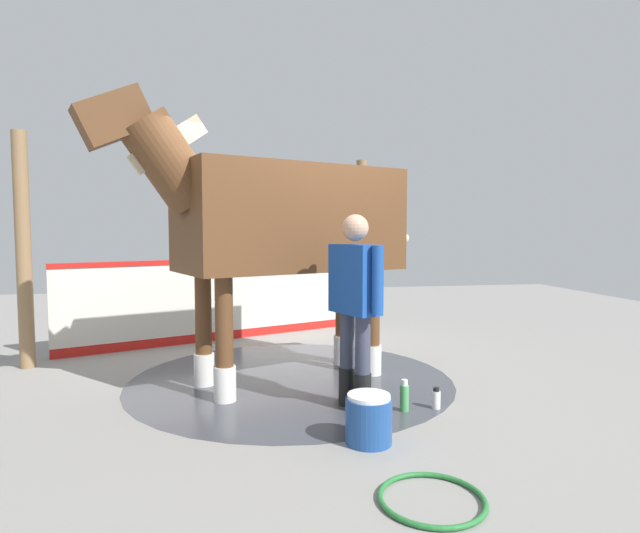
{
  "coord_description": "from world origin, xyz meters",
  "views": [
    {
      "loc": [
        5.38,
        -0.74,
        1.53
      ],
      "look_at": [
        0.66,
        0.09,
        1.2
      ],
      "focal_mm": 29.01,
      "sensor_mm": 36.0,
      "label": 1
    }
  ],
  "objects_px": {
    "horse": "(281,221)",
    "handler": "(355,298)",
    "bottle_spray": "(404,397)",
    "wash_bucket": "(369,419)",
    "bottle_shampoo": "(436,399)",
    "hose_coil": "(432,499)"
  },
  "relations": [
    {
      "from": "bottle_spray",
      "to": "hose_coil",
      "type": "bearing_deg",
      "value": -13.14
    },
    {
      "from": "bottle_shampoo",
      "to": "horse",
      "type": "bearing_deg",
      "value": -130.18
    },
    {
      "from": "horse",
      "to": "handler",
      "type": "xyz_separation_m",
      "value": [
        0.91,
        0.54,
        -0.66
      ]
    },
    {
      "from": "handler",
      "to": "hose_coil",
      "type": "distance_m",
      "value": 1.84
    },
    {
      "from": "hose_coil",
      "to": "handler",
      "type": "bearing_deg",
      "value": -177.67
    },
    {
      "from": "hose_coil",
      "to": "bottle_spray",
      "type": "bearing_deg",
      "value": 166.86
    },
    {
      "from": "horse",
      "to": "bottle_spray",
      "type": "xyz_separation_m",
      "value": [
        1.05,
        0.94,
        -1.5
      ]
    },
    {
      "from": "wash_bucket",
      "to": "bottle_spray",
      "type": "xyz_separation_m",
      "value": [
        -0.58,
        0.47,
        -0.05
      ]
    },
    {
      "from": "hose_coil",
      "to": "bottle_shampoo",
      "type": "bearing_deg",
      "value": 156.62
    },
    {
      "from": "handler",
      "to": "bottle_spray",
      "type": "bearing_deg",
      "value": -43.91
    },
    {
      "from": "horse",
      "to": "handler",
      "type": "height_order",
      "value": "horse"
    },
    {
      "from": "bottle_spray",
      "to": "bottle_shampoo",
      "type": "bearing_deg",
      "value": 92.63
    },
    {
      "from": "horse",
      "to": "wash_bucket",
      "type": "relative_size",
      "value": 9.36
    },
    {
      "from": "hose_coil",
      "to": "wash_bucket",
      "type": "bearing_deg",
      "value": -170.82
    },
    {
      "from": "horse",
      "to": "bottle_spray",
      "type": "relative_size",
      "value": 12.27
    },
    {
      "from": "horse",
      "to": "bottle_spray",
      "type": "distance_m",
      "value": 2.06
    },
    {
      "from": "wash_bucket",
      "to": "bottle_spray",
      "type": "distance_m",
      "value": 0.75
    },
    {
      "from": "horse",
      "to": "bottle_shampoo",
      "type": "xyz_separation_m",
      "value": [
        1.04,
        1.23,
        -1.54
      ]
    },
    {
      "from": "horse",
      "to": "handler",
      "type": "bearing_deg",
      "value": 99.37
    },
    {
      "from": "bottle_shampoo",
      "to": "bottle_spray",
      "type": "xyz_separation_m",
      "value": [
        0.01,
        -0.29,
        0.04
      ]
    },
    {
      "from": "handler",
      "to": "bottle_shampoo",
      "type": "bearing_deg",
      "value": -34.71
    },
    {
      "from": "handler",
      "to": "bottle_spray",
      "type": "xyz_separation_m",
      "value": [
        0.15,
        0.4,
        -0.84
      ]
    }
  ]
}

